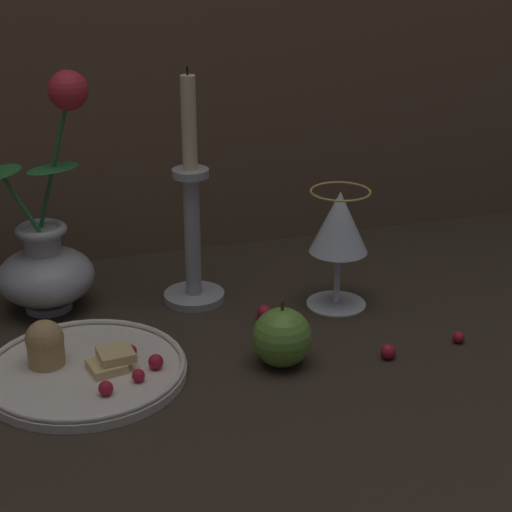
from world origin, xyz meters
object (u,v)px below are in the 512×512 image
plate_with_pastries (82,366)px  candlestick (192,228)px  wine_glass (339,227)px  apple_beside_vase (282,337)px  vase (37,241)px

plate_with_pastries → candlestick: bearing=43.1°
wine_glass → candlestick: 0.18m
wine_glass → apple_beside_vase: size_ratio=1.95×
wine_glass → candlestick: (-0.17, 0.07, -0.01)m
vase → wine_glass: 0.37m
wine_glass → candlestick: bearing=158.6°
vase → apple_beside_vase: vase is taller
plate_with_pastries → apple_beside_vase: 0.22m
plate_with_pastries → apple_beside_vase: apple_beside_vase is taller
candlestick → plate_with_pastries: bearing=-136.9°
wine_glass → apple_beside_vase: bearing=-133.2°
plate_with_pastries → wine_glass: bearing=14.2°
candlestick → apple_beside_vase: bearing=-73.8°
wine_glass → apple_beside_vase: 0.18m
wine_glass → apple_beside_vase: wine_glass is taller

